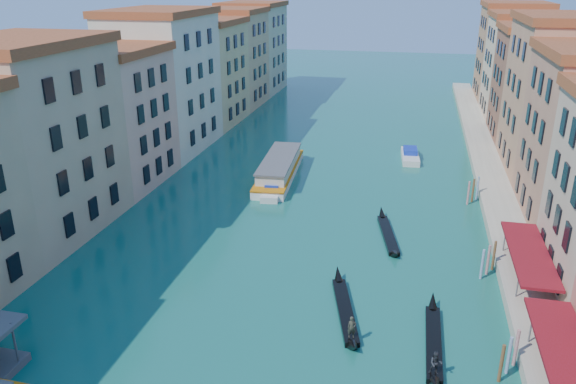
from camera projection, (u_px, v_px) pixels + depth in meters
name	position (u px, v px, depth m)	size (l,w,h in m)	color
left_bank_palazzos	(145.00, 94.00, 79.48)	(12.80, 128.40, 21.00)	beige
right_bank_palazzos	(570.00, 114.00, 68.03)	(12.80, 128.40, 21.00)	#A75141
quay	(491.00, 180.00, 73.04)	(4.00, 140.00, 1.00)	#A8A087
restaurant_awnings	(573.00, 372.00, 33.92)	(3.20, 44.55, 3.12)	maroon
mooring_poles_right	(503.00, 333.00, 40.45)	(1.44, 54.24, 3.20)	brown
vaporetto_far	(279.00, 168.00, 75.53)	(5.40, 18.39, 2.70)	white
gondola_fore	(345.00, 309.00, 45.05)	(3.91, 11.90, 2.41)	black
gondola_right	(434.00, 342.00, 40.90)	(1.15, 11.85, 2.37)	black
gondola_far	(388.00, 233.00, 58.51)	(3.24, 11.60, 1.66)	black
motorboat_mid	(272.00, 190.00, 69.76)	(2.89, 6.88, 1.38)	silver
motorboat_far	(410.00, 155.00, 82.93)	(2.97, 7.73, 1.57)	silver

